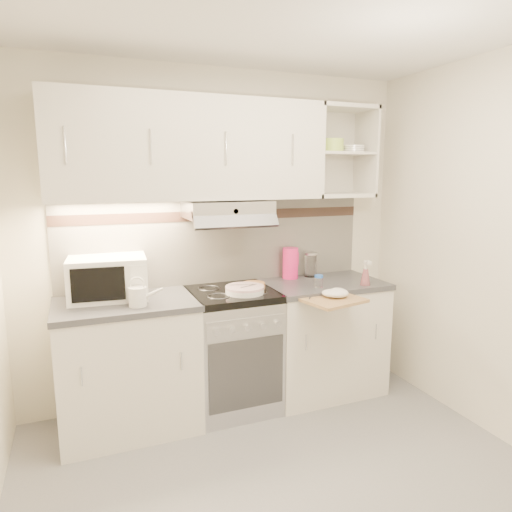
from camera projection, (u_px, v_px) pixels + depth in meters
The scene contains 17 objects.
ground at pixel (300, 500), 2.45m from camera, with size 3.00×3.00×0.00m, color gray.
room_shell at pixel (275, 193), 2.50m from camera, with size 3.04×2.84×2.52m.
base_cabinet_left at pixel (129, 368), 3.11m from camera, with size 0.90×0.60×0.86m, color silver.
worktop_left at pixel (125, 304), 3.03m from camera, with size 0.92×0.62×0.04m, color #47474C.
base_cabinet_right at pixel (321, 339), 3.65m from camera, with size 0.90×0.60×0.86m, color silver.
worktop_right at pixel (323, 284), 3.57m from camera, with size 0.92×0.62×0.04m, color #47474C.
electric_range at pixel (233, 349), 3.38m from camera, with size 0.60×0.60×0.90m.
microwave at pixel (108, 278), 3.07m from camera, with size 0.53×0.41×0.28m.
watering_can at pixel (139, 296), 2.90m from camera, with size 0.22×0.13×0.19m.
plate_stack at pixel (245, 290), 3.22m from camera, with size 0.27×0.27×0.06m.
bread_loaf at pixel (254, 286), 3.35m from camera, with size 0.17×0.17×0.04m, color #AA5F3C.
pink_pitcher at pixel (290, 263), 3.66m from camera, with size 0.13×0.12×0.25m.
glass_jar at pixel (311, 264), 3.74m from camera, with size 0.11×0.11×0.20m.
spice_jar at pixel (319, 281), 3.38m from camera, with size 0.06×0.06×0.09m.
spray_bottle at pixel (366, 275), 3.44m from camera, with size 0.08×0.08×0.20m.
cutting_board at pixel (331, 299), 3.17m from camera, with size 0.39×0.35×0.02m, color tan.
dish_towel at pixel (331, 292), 3.20m from camera, with size 0.26×0.22×0.07m, color silver, non-canonical shape.
Camera 1 is at (-1.03, -1.94, 1.73)m, focal length 32.00 mm.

